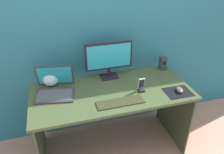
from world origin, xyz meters
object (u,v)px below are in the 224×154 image
(speaker_right, at_px, (163,63))
(mouse, at_px, (180,90))
(monitor, at_px, (109,59))
(phone_in_dock, at_px, (141,87))
(keyboard_external, at_px, (120,102))
(laptop, at_px, (55,88))
(fishbowl, at_px, (51,78))

(speaker_right, height_order, mouse, speaker_right)
(monitor, height_order, phone_in_dock, monitor)
(monitor, height_order, keyboard_external, monitor)
(laptop, xyz_separation_m, fishbowl, (-0.03, 0.16, 0.03))
(fishbowl, height_order, mouse, fishbowl)
(monitor, relative_size, mouse, 4.89)
(keyboard_external, bearing_deg, phone_in_dock, 26.94)
(keyboard_external, xyz_separation_m, mouse, (0.60, 0.01, 0.02))
(fishbowl, bearing_deg, mouse, -21.66)
(laptop, bearing_deg, keyboard_external, -30.35)
(monitor, height_order, mouse, monitor)
(monitor, distance_m, mouse, 0.76)
(monitor, bearing_deg, keyboard_external, -93.27)
(phone_in_dock, bearing_deg, mouse, -18.32)
(monitor, bearing_deg, laptop, -165.43)
(speaker_right, bearing_deg, monitor, -179.80)
(speaker_right, relative_size, fishbowl, 0.94)
(monitor, relative_size, phone_in_dock, 3.52)
(laptop, bearing_deg, monitor, 14.57)
(speaker_right, relative_size, laptop, 0.39)
(monitor, distance_m, laptop, 0.61)
(fishbowl, distance_m, phone_in_dock, 0.89)
(speaker_right, bearing_deg, laptop, -172.82)
(keyboard_external, relative_size, phone_in_dock, 3.06)
(fishbowl, bearing_deg, speaker_right, -0.27)
(laptop, height_order, keyboard_external, laptop)
(fishbowl, distance_m, mouse, 1.26)
(laptop, bearing_deg, speaker_right, 7.18)
(phone_in_dock, bearing_deg, laptop, 166.35)
(keyboard_external, bearing_deg, mouse, 1.22)
(laptop, xyz_separation_m, keyboard_external, (0.54, -0.32, -0.05))
(laptop, relative_size, mouse, 3.98)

